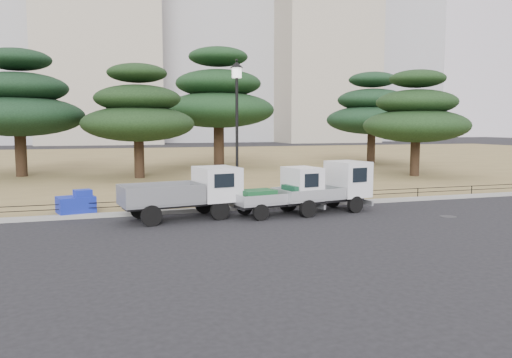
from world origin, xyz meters
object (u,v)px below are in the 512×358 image
object	(u,v)px
truck_kei_front	(284,192)
tarp_pile	(76,203)
truck_large	(188,191)
truck_kei_rear	(329,187)
street_lamp	(237,109)

from	to	relation	value
truck_kei_front	tarp_pile	distance (m)	7.76
truck_large	tarp_pile	size ratio (longest dim) A/B	2.98
truck_kei_rear	truck_large	bearing A→B (deg)	168.62
truck_kei_front	truck_kei_rear	distance (m)	1.97
truck_kei_rear	truck_kei_front	bearing A→B (deg)	174.79
tarp_pile	truck_large	bearing A→B (deg)	-23.88
truck_kei_front	truck_kei_rear	size ratio (longest dim) A/B	0.90
truck_kei_rear	tarp_pile	xyz separation A→B (m)	(-9.44, 1.87, -0.48)
truck_large	truck_kei_rear	world-z (taller)	truck_kei_rear
truck_kei_front	truck_kei_rear	xyz separation A→B (m)	(1.96, 0.16, 0.09)
truck_kei_front	street_lamp	xyz separation A→B (m)	(-1.31, 1.84, 3.15)
truck_kei_rear	tarp_pile	size ratio (longest dim) A/B	2.65
truck_kei_front	tarp_pile	world-z (taller)	truck_kei_front
truck_large	tarp_pile	world-z (taller)	truck_large
truck_kei_rear	street_lamp	bearing A→B (deg)	143.07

